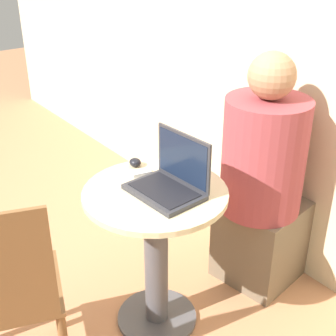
{
  "coord_description": "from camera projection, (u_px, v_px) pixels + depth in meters",
  "views": [
    {
      "loc": [
        1.37,
        -0.99,
        1.69
      ],
      "look_at": [
        0.02,
        0.05,
        0.82
      ],
      "focal_mm": 50.0,
      "sensor_mm": 36.0,
      "label": 1
    }
  ],
  "objects": [
    {
      "name": "round_table",
      "position": [
        156.0,
        239.0,
        2.06
      ],
      "size": [
        0.61,
        0.61,
        0.72
      ],
      "color": "#4C4C51",
      "rests_on": "ground_plane"
    },
    {
      "name": "ground_plane",
      "position": [
        157.0,
        318.0,
        2.28
      ],
      "size": [
        12.0,
        12.0,
        0.0
      ],
      "primitive_type": "plane",
      "color": "tan"
    },
    {
      "name": "chair_empty",
      "position": [
        8.0,
        296.0,
        1.76
      ],
      "size": [
        0.51,
        0.51,
        0.89
      ],
      "color": "brown",
      "rests_on": "ground_plane"
    },
    {
      "name": "person_seated",
      "position": [
        267.0,
        193.0,
        2.36
      ],
      "size": [
        0.45,
        0.64,
        1.23
      ],
      "color": "brown",
      "rests_on": "ground_plane"
    },
    {
      "name": "computer_mouse",
      "position": [
        135.0,
        162.0,
        2.14
      ],
      "size": [
        0.06,
        0.05,
        0.04
      ],
      "color": "black",
      "rests_on": "round_table"
    },
    {
      "name": "back_wall",
      "position": [
        305.0,
        24.0,
        2.16
      ],
      "size": [
        7.0,
        0.05,
        2.6
      ],
      "color": "beige",
      "rests_on": "ground_plane"
    },
    {
      "name": "laptop",
      "position": [
        171.0,
        180.0,
        1.92
      ],
      "size": [
        0.32,
        0.23,
        0.24
      ],
      "color": "#2D2D33",
      "rests_on": "round_table"
    },
    {
      "name": "cell_phone",
      "position": [
        141.0,
        173.0,
        2.08
      ],
      "size": [
        0.07,
        0.1,
        0.02
      ],
      "color": "silver",
      "rests_on": "round_table"
    }
  ]
}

